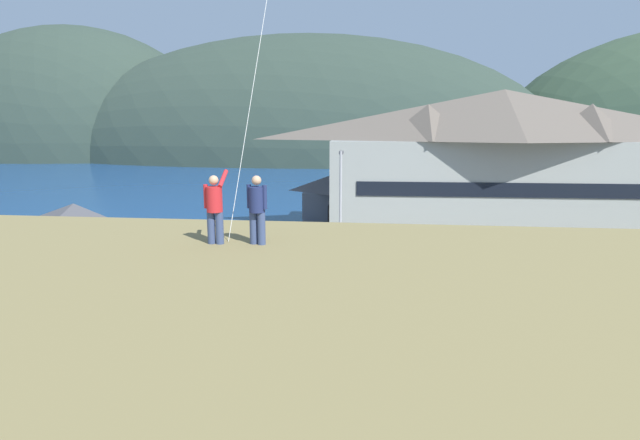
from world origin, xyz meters
name	(u,v)px	position (x,y,z in m)	size (l,w,h in m)	color
ground_plane	(302,331)	(0.00, 0.00, 0.00)	(600.00, 600.00, 0.00)	#66604C
parking_lot_pad	(315,294)	(0.00, 5.00, 0.05)	(40.00, 20.00, 0.10)	gray
bay_water	(358,182)	(0.00, 60.00, 0.01)	(360.00, 84.00, 0.03)	navy
far_hill_west_ridge	(77,156)	(-83.60, 118.19, 0.00)	(88.23, 59.10, 71.56)	#2D3D33
far_hill_east_peak	(301,159)	(-17.48, 114.16, 0.00)	(135.11, 61.92, 63.15)	#2D3D33
harbor_lodge	(501,160)	(13.27, 22.23, 6.32)	(29.60, 10.64, 11.96)	#999E99
storage_shed_near_lot	(77,247)	(-12.99, 3.90, 2.61)	(7.17, 5.72, 5.02)	beige
storage_shed_waterside	(335,200)	(-0.60, 23.88, 2.51)	(6.23, 5.12, 4.84)	#474C56
wharf_dock	(362,205)	(1.53, 35.02, 0.35)	(3.20, 14.47, 0.70)	#70604C
moored_boat_wharfside	(329,204)	(-1.93, 32.72, 0.72)	(3.06, 7.26, 2.16)	silver
moored_boat_outer_mooring	(397,208)	(5.21, 30.99, 0.72)	(2.89, 8.27, 2.16)	#A8A399
moored_boat_inner_slip	(331,198)	(-2.16, 37.22, 0.72)	(3.42, 8.42, 2.16)	silver
parked_car_back_row_left	(303,306)	(0.01, 0.36, 1.06)	(4.32, 2.30, 1.82)	silver
parked_car_front_row_red	(557,308)	(11.43, 1.37, 1.06)	(4.21, 2.07, 1.82)	#9EA3A8
parked_car_mid_row_center	(637,285)	(16.64, 5.37, 1.06)	(4.24, 2.13, 1.82)	slate
parked_car_mid_row_far	(182,262)	(-8.31, 6.90, 1.06)	(4.35, 2.35, 1.82)	#236633
parked_car_mid_row_near	(140,297)	(-7.96, 0.68, 1.06)	(4.29, 2.24, 1.82)	#236633
parking_light_pole	(341,202)	(0.93, 10.55, 4.37)	(0.24, 0.78, 7.45)	#ADADB2
person_kite_flyer	(215,207)	(-0.74, -9.37, 7.21)	(0.53, 0.65, 1.86)	#384770
person_companion	(257,208)	(0.33, -9.30, 7.19)	(0.54, 0.40, 1.74)	#384770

